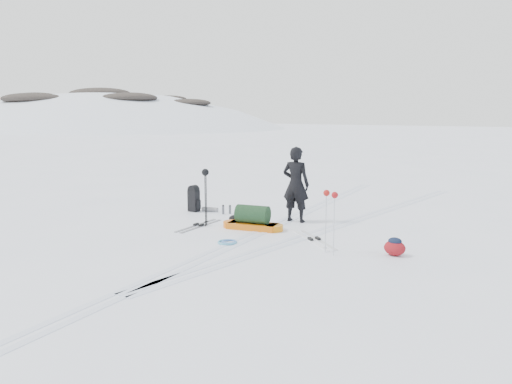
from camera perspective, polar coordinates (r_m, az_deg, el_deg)
ground at (r=12.28m, az=0.69°, el=-4.51°), size 200.00×200.00×0.00m
ski_tracks at (r=12.73m, az=5.12°, el=-4.04°), size 3.38×17.97×0.01m
skier at (r=13.22m, az=4.57°, el=0.87°), size 0.78×0.55×2.01m
pulk_sled at (r=12.47m, az=-0.38°, el=-3.21°), size 1.63×0.74×0.60m
expedition_rucksack at (r=14.74m, az=-6.90°, el=-0.84°), size 0.82×0.47×0.78m
ski_poles_black at (r=12.69m, az=-5.80°, el=1.46°), size 0.18×0.21×1.48m
ski_poles_silver at (r=10.21m, az=8.50°, el=-1.06°), size 0.38×0.28×1.32m
touring_skis_grey at (r=12.92m, az=-6.57°, el=-3.82°), size 0.34×1.72×0.06m
touring_skis_white at (r=11.50m, az=6.66°, el=-5.44°), size 1.60×1.40×0.07m
rope_coil at (r=11.21m, az=-3.22°, el=-5.72°), size 0.57×0.57×0.05m
small_daypack at (r=10.59m, az=15.57°, el=-6.05°), size 0.55×0.51×0.38m
thermos_pair at (r=14.36m, az=-3.40°, el=-2.01°), size 0.20×0.24×0.27m
stuff_sack at (r=13.17m, az=-2.43°, el=-3.10°), size 0.43×0.39×0.22m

